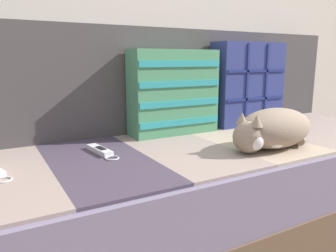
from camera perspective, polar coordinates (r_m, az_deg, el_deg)
name	(u,v)px	position (r m, az deg, el deg)	size (l,w,h in m)	color
ground_plane	(226,245)	(1.46, 10.10, -19.76)	(14.00, 14.00, 0.00)	#7A6651
couch	(207,187)	(1.47, 6.86, -10.53)	(2.09, 0.82, 0.42)	brown
sofa_backrest	(169,79)	(1.65, 0.15, 8.16)	(2.05, 0.14, 0.48)	#474242
throw_pillow_quilted	(247,84)	(1.76, 13.67, 7.11)	(0.39, 0.14, 0.42)	navy
throw_pillow_striped	(174,92)	(1.50, 0.99, 5.89)	(0.41, 0.14, 0.38)	#4C9366
sleeping_cat	(272,129)	(1.31, 17.63, -0.58)	(0.42, 0.24, 0.15)	gray
game_remote_far	(101,151)	(1.23, -11.67, -4.23)	(0.07, 0.20, 0.02)	white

